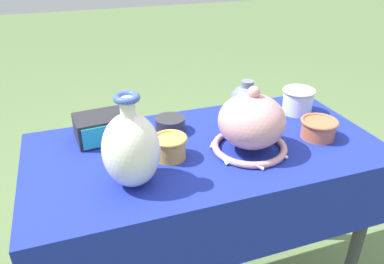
% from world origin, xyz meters
% --- Properties ---
extents(display_table, '(1.14, 0.57, 0.75)m').
position_xyz_m(display_table, '(0.00, -0.02, 0.66)').
color(display_table, '#38383D').
rests_on(display_table, ground_plane).
extents(vase_tall_bulbous, '(0.16, 0.16, 0.27)m').
position_xyz_m(vase_tall_bulbous, '(-0.26, -0.13, 0.86)').
color(vase_tall_bulbous, white).
rests_on(vase_tall_bulbous, display_table).
extents(vase_dome_bell, '(0.25, 0.25, 0.22)m').
position_xyz_m(vase_dome_bell, '(0.12, -0.07, 0.84)').
color(vase_dome_bell, '#D19399').
rests_on(vase_dome_bell, display_table).
extents(mosaic_tile_box, '(0.18, 0.14, 0.09)m').
position_xyz_m(mosaic_tile_box, '(-0.31, 0.16, 0.79)').
color(mosaic_tile_box, '#232328').
rests_on(mosaic_tile_box, display_table).
extents(pot_squat_charcoal, '(0.10, 0.10, 0.05)m').
position_xyz_m(pot_squat_charcoal, '(-0.08, 0.14, 0.78)').
color(pot_squat_charcoal, '#2D2D33').
rests_on(pot_squat_charcoal, display_table).
extents(cup_wide_terracotta, '(0.12, 0.12, 0.07)m').
position_xyz_m(cup_wide_terracotta, '(0.38, -0.07, 0.79)').
color(cup_wide_terracotta, '#BC6642').
rests_on(cup_wide_terracotta, display_table).
extents(cup_wide_ochre, '(0.11, 0.11, 0.07)m').
position_xyz_m(cup_wide_ochre, '(-0.13, -0.03, 0.79)').
color(cup_wide_ochre, gold).
rests_on(cup_wide_ochre, display_table).
extents(jar_round_slate, '(0.12, 0.12, 0.14)m').
position_xyz_m(jar_round_slate, '(0.23, 0.17, 0.81)').
color(jar_round_slate, slate).
rests_on(jar_round_slate, display_table).
extents(cup_wide_porcelain, '(0.12, 0.12, 0.10)m').
position_xyz_m(cup_wide_porcelain, '(0.42, 0.13, 0.80)').
color(cup_wide_porcelain, white).
rests_on(cup_wide_porcelain, display_table).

